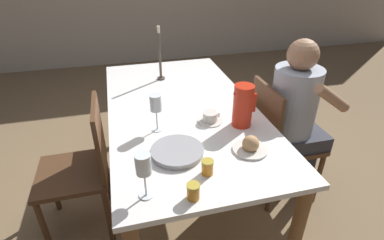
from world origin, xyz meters
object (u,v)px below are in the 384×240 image
wine_glass_juice (143,166)px  wine_glass_water (156,105)px  red_pitcher (243,106)px  candlestick_tall (160,59)px  jam_jar_red (207,167)px  teacup_near_person (210,118)px  serving_tray (177,151)px  chair_person_side (278,138)px  chair_opposite (83,166)px  person_seated (297,111)px  bread_plate (250,146)px  jam_jar_amber (193,191)px

wine_glass_juice → wine_glass_water: bearing=76.0°
red_pitcher → candlestick_tall: (-0.34, 0.80, 0.04)m
jam_jar_red → teacup_near_person: bearing=70.9°
candlestick_tall → serving_tray: bearing=-94.7°
chair_person_side → chair_opposite: same height
teacup_near_person → candlestick_tall: (-0.18, 0.72, 0.14)m
chair_opposite → wine_glass_water: 0.64m
person_seated → wine_glass_juice: 1.22m
red_pitcher → wine_glass_juice: bearing=-144.4°
person_seated → bread_plate: person_seated is taller
teacup_near_person → bread_plate: (0.11, -0.33, 0.00)m
chair_opposite → wine_glass_water: size_ratio=4.10×
jam_jar_red → serving_tray: bearing=119.3°
teacup_near_person → jam_jar_red: 0.48m
bread_plate → jam_jar_amber: (-0.37, -0.25, 0.01)m
serving_tray → candlestick_tall: (0.08, 0.99, 0.15)m
teacup_near_person → jam_jar_amber: size_ratio=2.07×
person_seated → candlestick_tall: size_ratio=2.90×
red_pitcher → jam_jar_red: 0.50m
person_seated → wine_glass_juice: size_ratio=5.57×
wine_glass_water → wine_glass_juice: 0.52m
red_pitcher → bread_plate: (-0.05, -0.25, -0.10)m
red_pitcher → serving_tray: bearing=-156.3°
wine_glass_water → serving_tray: (0.06, -0.25, -0.15)m
person_seated → candlestick_tall: person_seated is taller
wine_glass_water → person_seated: bearing=3.7°
chair_person_side → red_pitcher: bearing=-66.9°
teacup_near_person → jam_jar_red: jam_jar_red is taller
chair_opposite → wine_glass_juice: 0.82m
wine_glass_juice → bread_plate: wine_glass_juice is taller
wine_glass_juice → candlestick_tall: candlestick_tall is taller
serving_tray → bread_plate: bearing=-9.8°
wine_glass_juice → chair_person_side: bearing=31.3°
teacup_near_person → jam_jar_amber: jam_jar_amber is taller
chair_person_side → teacup_near_person: (-0.53, -0.08, 0.29)m
teacup_near_person → jam_jar_amber: (-0.26, -0.58, 0.01)m
wine_glass_water → teacup_near_person: bearing=2.8°
wine_glass_juice → jam_jar_red: size_ratio=2.91×
serving_tray → jam_jar_amber: bearing=-90.0°
bread_plate → jam_jar_amber: size_ratio=2.49×
serving_tray → jam_jar_red: (0.10, -0.18, 0.03)m
chair_opposite → serving_tray: (0.52, -0.37, 0.28)m
chair_opposite → jam_jar_red: bearing=-131.4°
teacup_near_person → jam_jar_red: bearing=-109.1°
chair_opposite → candlestick_tall: size_ratio=2.18×
chair_opposite → jam_jar_amber: bearing=-142.7°
wine_glass_juice → candlestick_tall: 1.27m
person_seated → jam_jar_red: person_seated is taller
wine_glass_water → candlestick_tall: size_ratio=0.53×
chair_opposite → person_seated: 1.42m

